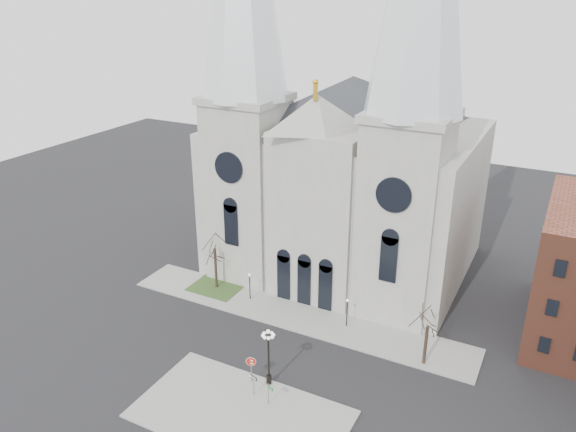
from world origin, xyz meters
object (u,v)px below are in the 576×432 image
at_px(stop_sign, 251,364).
at_px(globe_lamp, 268,350).
at_px(one_way_sign, 254,381).
at_px(street_name_sign, 269,393).

distance_m(stop_sign, globe_lamp, 2.37).
xyz_separation_m(stop_sign, globe_lamp, (1.54, 0.50, 1.73)).
relative_size(stop_sign, one_way_sign, 1.26).
xyz_separation_m(globe_lamp, one_way_sign, (-0.42, -1.97, -2.18)).
distance_m(globe_lamp, street_name_sign, 3.67).
relative_size(stop_sign, globe_lamp, 0.47).
bearing_deg(street_name_sign, stop_sign, 164.49).
bearing_deg(one_way_sign, street_name_sign, 2.59).
distance_m(globe_lamp, one_way_sign, 2.97).
relative_size(one_way_sign, street_name_sign, 0.99).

